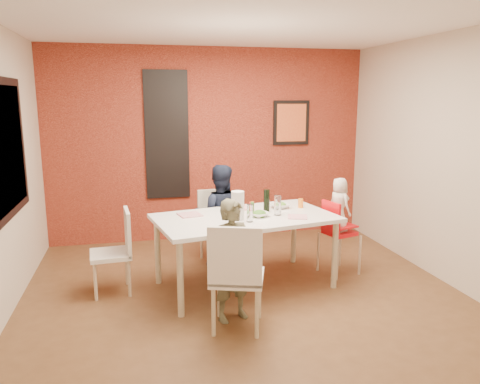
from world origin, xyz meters
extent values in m
plane|color=brown|center=(0.00, 0.00, 0.00)|extent=(4.50, 4.50, 0.00)
cube|color=white|center=(0.00, 0.00, 2.70)|extent=(4.50, 4.50, 0.02)
cube|color=beige|center=(0.00, 2.25, 1.35)|extent=(4.50, 0.02, 2.70)
cube|color=beige|center=(0.00, -2.25, 1.35)|extent=(4.50, 0.02, 2.70)
cube|color=beige|center=(2.25, 0.00, 1.35)|extent=(0.02, 4.50, 2.70)
cube|color=maroon|center=(0.00, 2.23, 1.35)|extent=(4.50, 0.02, 2.70)
cube|color=black|center=(-2.22, 0.20, 1.55)|extent=(0.05, 1.70, 1.30)
cube|color=black|center=(-2.21, 0.20, 1.55)|extent=(0.02, 1.55, 1.15)
cube|color=silver|center=(-0.60, 2.21, 1.50)|extent=(0.55, 0.03, 1.70)
cube|color=black|center=(-0.60, 2.21, 1.50)|extent=(0.60, 0.03, 1.76)
cube|color=black|center=(1.20, 2.21, 1.65)|extent=(0.54, 0.03, 0.64)
cube|color=orange|center=(1.20, 2.19, 1.65)|extent=(0.44, 0.01, 0.54)
cube|color=white|center=(0.07, 0.34, 0.76)|extent=(2.03, 1.36, 0.04)
cylinder|color=#BEAF8D|center=(-0.69, -0.24, 0.37)|extent=(0.06, 0.06, 0.74)
cylinder|color=#BEAF8D|center=(-0.85, 0.61, 0.37)|extent=(0.06, 0.06, 0.74)
cylinder|color=#BEAF8D|center=(0.98, 0.07, 0.37)|extent=(0.06, 0.06, 0.74)
cylinder|color=#BEAF8D|center=(0.82, 0.93, 0.37)|extent=(0.06, 0.06, 0.74)
cube|color=silver|center=(-0.22, -0.56, 0.46)|extent=(0.57, 0.57, 0.05)
cube|color=silver|center=(-0.28, -0.75, 0.72)|extent=(0.44, 0.18, 0.51)
cylinder|color=#C0B18E|center=(0.01, -0.44, 0.22)|extent=(0.04, 0.04, 0.44)
cylinder|color=#C0B18E|center=(-0.10, -0.79, 0.22)|extent=(0.04, 0.04, 0.44)
cylinder|color=#C0B18E|center=(-0.34, -0.32, 0.22)|extent=(0.04, 0.04, 0.44)
cylinder|color=#C0B18E|center=(-0.45, -0.67, 0.22)|extent=(0.04, 0.04, 0.44)
cube|color=silver|center=(-0.09, 1.18, 0.42)|extent=(0.44, 0.44, 0.05)
cube|color=silver|center=(-0.10, 1.36, 0.65)|extent=(0.41, 0.08, 0.46)
cylinder|color=beige|center=(-0.24, 0.99, 0.20)|extent=(0.03, 0.03, 0.40)
cylinder|color=beige|center=(-0.27, 1.33, 0.20)|extent=(0.03, 0.03, 0.40)
cylinder|color=beige|center=(0.10, 1.03, 0.20)|extent=(0.03, 0.03, 0.40)
cylinder|color=beige|center=(0.06, 1.36, 0.20)|extent=(0.03, 0.03, 0.40)
cube|color=white|center=(-1.34, 0.47, 0.42)|extent=(0.44, 0.44, 0.05)
cube|color=white|center=(-1.15, 0.49, 0.65)|extent=(0.07, 0.41, 0.46)
cylinder|color=beige|center=(-1.52, 0.62, 0.20)|extent=(0.03, 0.03, 0.40)
cylinder|color=beige|center=(-1.19, 0.65, 0.20)|extent=(0.03, 0.03, 0.40)
cylinder|color=beige|center=(-1.49, 0.29, 0.20)|extent=(0.03, 0.03, 0.40)
cylinder|color=beige|center=(-1.16, 0.32, 0.20)|extent=(0.03, 0.03, 0.40)
cube|color=red|center=(1.22, 0.47, 0.49)|extent=(0.38, 0.38, 0.04)
cube|color=red|center=(1.08, 0.43, 0.69)|extent=(0.11, 0.30, 0.35)
cube|color=red|center=(1.22, 0.47, 0.57)|extent=(0.38, 0.38, 0.02)
cylinder|color=#C3AC91|center=(1.43, 0.36, 0.23)|extent=(0.03, 0.03, 0.47)
cylinder|color=#C3AC91|center=(1.10, 0.26, 0.23)|extent=(0.03, 0.03, 0.47)
cylinder|color=#C3AC91|center=(1.33, 0.68, 0.23)|extent=(0.03, 0.03, 0.47)
cylinder|color=#C3AC91|center=(1.01, 0.58, 0.23)|extent=(0.03, 0.03, 0.47)
imported|color=brown|center=(-0.22, -0.40, 0.57)|extent=(0.48, 0.40, 1.13)
imported|color=black|center=(-0.09, 1.02, 0.62)|extent=(0.68, 0.58, 1.24)
imported|color=silver|center=(1.20, 0.47, 0.82)|extent=(0.28, 0.35, 0.62)
cube|color=silver|center=(-0.20, -0.12, 0.78)|extent=(0.30, 0.30, 0.01)
cube|color=white|center=(0.06, 0.70, 0.78)|extent=(0.24, 0.24, 0.01)
cube|color=white|center=(0.59, 0.17, 0.78)|extent=(0.25, 0.25, 0.01)
cube|color=silver|center=(-0.50, 0.51, 0.78)|extent=(0.27, 0.27, 0.01)
imported|color=white|center=(0.21, 0.29, 0.80)|extent=(0.25, 0.25, 0.05)
imported|color=silver|center=(0.54, 0.62, 0.80)|extent=(0.28, 0.28, 0.05)
cylinder|color=black|center=(0.34, 0.47, 0.90)|extent=(0.07, 0.07, 0.25)
cylinder|color=white|center=(0.06, 0.11, 0.87)|extent=(0.06, 0.06, 0.18)
cylinder|color=white|center=(0.41, 0.31, 0.88)|extent=(0.07, 0.07, 0.21)
cylinder|color=white|center=(-0.04, 0.22, 0.93)|extent=(0.13, 0.13, 0.30)
cylinder|color=red|center=(0.14, 0.39, 0.85)|extent=(0.03, 0.03, 0.14)
cylinder|color=#327025|center=(0.15, 0.36, 0.85)|extent=(0.04, 0.04, 0.14)
cylinder|color=brown|center=(0.16, 0.39, 0.85)|extent=(0.04, 0.04, 0.14)
cylinder|color=orange|center=(0.77, 0.58, 0.83)|extent=(0.06, 0.06, 0.10)
camera|label=1|loc=(-1.05, -4.32, 2.01)|focal=35.00mm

